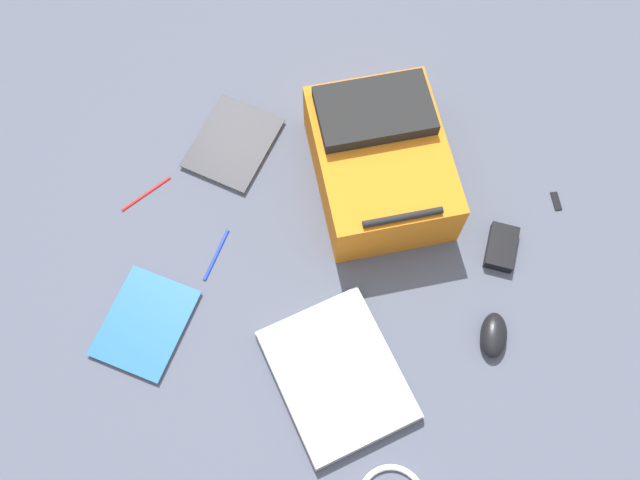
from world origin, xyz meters
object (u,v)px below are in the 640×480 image
object	(u,v)px
pen_blue	(216,255)
book_manual	(146,323)
computer_mouse	(494,335)
power_brick	(502,247)
usb_stick	(556,201)
backpack	(380,161)
pen_black	(146,193)
laptop	(337,375)
book_comic	(233,143)

from	to	relation	value
pen_blue	book_manual	bearing A→B (deg)	81.77
computer_mouse	power_brick	xyz separation A→B (m)	(0.09, -0.21, -0.01)
pen_blue	usb_stick	bearing A→B (deg)	-136.60
backpack	pen_black	xyz separation A→B (m)	(0.47, 0.37, -0.09)
laptop	pen_black	bearing A→B (deg)	-10.16
backpack	pen_blue	bearing A→B (deg)	61.74
book_comic	power_brick	xyz separation A→B (m)	(-0.73, -0.13, 0.01)
laptop	book_comic	size ratio (longest dim) A/B	1.60
book_comic	pen_black	world-z (taller)	book_comic
backpack	power_brick	xyz separation A→B (m)	(-0.36, 0.00, -0.08)
power_brick	pen_blue	bearing A→B (deg)	34.92
computer_mouse	usb_stick	size ratio (longest dim) A/B	2.12
book_manual	usb_stick	world-z (taller)	book_manual
power_brick	laptop	bearing A→B (deg)	71.27
backpack	usb_stick	xyz separation A→B (m)	(-0.42, -0.20, -0.09)
book_manual	computer_mouse	bearing A→B (deg)	-148.64
power_brick	backpack	bearing A→B (deg)	-0.10
computer_mouse	power_brick	size ratio (longest dim) A/B	0.95
backpack	computer_mouse	xyz separation A→B (m)	(-0.45, 0.21, -0.07)
book_comic	computer_mouse	world-z (taller)	computer_mouse
computer_mouse	pen_black	bearing A→B (deg)	165.67
book_comic	pen_blue	bearing A→B (deg)	118.70
backpack	computer_mouse	world-z (taller)	backpack
laptop	pen_blue	distance (m)	0.42
backpack	book_comic	world-z (taller)	backpack
backpack	computer_mouse	size ratio (longest dim) A/B	4.68
computer_mouse	power_brick	distance (m)	0.23
backpack	laptop	xyz separation A→B (m)	(-0.20, 0.49, -0.08)
power_brick	usb_stick	xyz separation A→B (m)	(-0.06, -0.20, -0.01)
power_brick	pen_blue	size ratio (longest dim) A/B	0.81
computer_mouse	pen_black	distance (m)	0.93
computer_mouse	pen_black	xyz separation A→B (m)	(0.92, 0.16, -0.02)
backpack	laptop	bearing A→B (deg)	111.81
usb_stick	book_comic	bearing A→B (deg)	22.36
pen_blue	usb_stick	xyz separation A→B (m)	(-0.64, -0.60, -0.00)
backpack	laptop	distance (m)	0.53
book_manual	book_comic	distance (m)	0.52
laptop	computer_mouse	xyz separation A→B (m)	(-0.25, -0.28, 0.01)
book_manual	usb_stick	bearing A→B (deg)	-128.75
book_manual	pen_black	world-z (taller)	book_manual
usb_stick	pen_black	bearing A→B (deg)	32.54
book_comic	computer_mouse	xyz separation A→B (m)	(-0.82, 0.08, 0.01)
computer_mouse	pen_black	world-z (taller)	computer_mouse
book_manual	computer_mouse	size ratio (longest dim) A/B	2.50
power_brick	usb_stick	size ratio (longest dim) A/B	2.24
book_manual	power_brick	world-z (taller)	power_brick
laptop	book_manual	bearing A→B (deg)	18.41
backpack	power_brick	distance (m)	0.37
book_manual	laptop	bearing A→B (deg)	-161.59
backpack	book_manual	world-z (taller)	backpack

